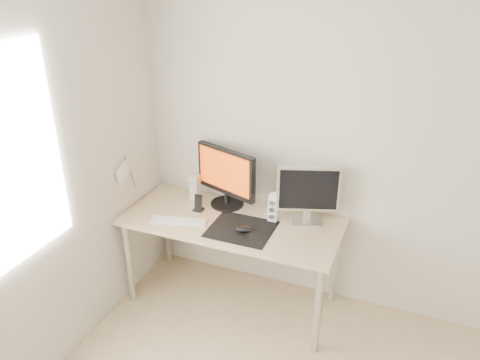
% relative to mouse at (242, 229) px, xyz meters
% --- Properties ---
extents(wall_back, '(3.50, 0.00, 3.50)m').
position_rel_mouse_xyz_m(wall_back, '(0.79, 0.50, 0.50)').
color(wall_back, beige).
rests_on(wall_back, ground).
extents(mousepad, '(0.45, 0.40, 0.00)m').
position_rel_mouse_xyz_m(mousepad, '(-0.02, 0.03, -0.02)').
color(mousepad, black).
rests_on(mousepad, desk).
extents(mouse, '(0.12, 0.07, 0.04)m').
position_rel_mouse_xyz_m(mouse, '(0.00, 0.00, 0.00)').
color(mouse, black).
rests_on(mouse, mousepad).
extents(desk, '(1.60, 0.70, 0.73)m').
position_rel_mouse_xyz_m(desk, '(-0.14, 0.13, -0.10)').
color(desk, '#D1B587').
rests_on(desk, ground).
extents(main_monitor, '(0.53, 0.33, 0.47)m').
position_rel_mouse_xyz_m(main_monitor, '(-0.26, 0.33, 0.23)').
color(main_monitor, black).
rests_on(main_monitor, desk).
extents(second_monitor, '(0.44, 0.22, 0.43)m').
position_rel_mouse_xyz_m(second_monitor, '(0.38, 0.31, 0.22)').
color(second_monitor, '#B9BABC').
rests_on(second_monitor, desk).
extents(speaker_left, '(0.07, 0.08, 0.21)m').
position_rel_mouse_xyz_m(speaker_left, '(-0.53, 0.32, 0.08)').
color(speaker_left, silver).
rests_on(speaker_left, desk).
extents(speaker_right, '(0.07, 0.08, 0.21)m').
position_rel_mouse_xyz_m(speaker_right, '(0.15, 0.24, 0.08)').
color(speaker_right, white).
rests_on(speaker_right, desk).
extents(keyboard, '(0.44, 0.21, 0.02)m').
position_rel_mouse_xyz_m(keyboard, '(-0.48, -0.05, -0.02)').
color(keyboard, '#B8B7BA').
rests_on(keyboard, desk).
extents(phone_dock, '(0.07, 0.06, 0.13)m').
position_rel_mouse_xyz_m(phone_dock, '(-0.43, 0.17, 0.02)').
color(phone_dock, black).
rests_on(phone_dock, desk).
extents(pennant, '(0.01, 0.23, 0.29)m').
position_rel_mouse_xyz_m(pennant, '(-0.93, -0.02, 0.29)').
color(pennant, '#A57F54').
rests_on(pennant, wall_left).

